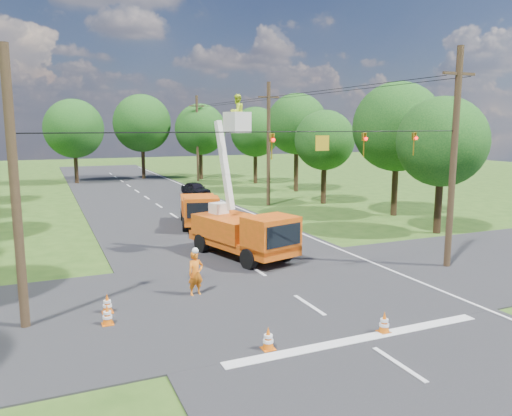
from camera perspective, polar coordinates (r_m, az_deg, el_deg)
name	(u,v)px	position (r m, az deg, el deg)	size (l,w,h in m)	color
ground	(174,216)	(36.87, -9.35, -0.93)	(140.00, 140.00, 0.00)	#294B16
road_main	(174,216)	(36.87, -9.35, -0.93)	(12.00, 100.00, 0.06)	black
road_cross	(285,290)	(20.38, 3.30, -9.32)	(56.00, 10.00, 0.07)	black
stop_bar	(360,340)	(16.22, 11.85, -14.56)	(9.00, 0.45, 0.02)	silver
edge_line	(245,211)	(38.58, -1.26, -0.35)	(0.12, 90.00, 0.02)	silver
bucket_truck	(244,224)	(24.79, -1.42, -1.87)	(3.90, 6.70, 8.03)	#EA5210
second_truck	(200,209)	(32.82, -6.47, -0.12)	(3.42, 6.17, 2.19)	#EA5210
ground_worker	(196,274)	(19.58, -6.91, -7.44)	(0.64, 0.42, 1.77)	#EC4E13
distant_car	(196,189)	(47.34, -6.90, 2.19)	(1.52, 3.79, 1.29)	black
traffic_cone_0	(268,339)	(15.12, 1.40, -14.70)	(0.38, 0.38, 0.71)	#DE5E0B
traffic_cone_1	(384,323)	(16.73, 14.45, -12.58)	(0.38, 0.38, 0.71)	#DE5E0B
traffic_cone_2	(263,253)	(24.54, 0.83, -5.17)	(0.38, 0.38, 0.71)	#DE5E0B
traffic_cone_3	(266,233)	(29.05, 1.16, -2.87)	(0.38, 0.38, 0.71)	#DE5E0B
traffic_cone_4	(107,304)	(18.56, -16.64, -10.44)	(0.38, 0.38, 0.71)	#DE5E0B
traffic_cone_5	(107,315)	(17.53, -16.63, -11.63)	(0.38, 0.38, 0.71)	#DE5E0B
traffic_cone_7	(233,216)	(34.46, -2.70, -0.93)	(0.38, 0.38, 0.71)	#DE5E0B
pole_right_near	(454,157)	(24.39, 21.65, 5.39)	(1.80, 0.30, 10.00)	#4C3823
pole_right_mid	(268,143)	(41.03, 1.44, 7.41)	(1.80, 0.30, 10.00)	#4C3823
pole_right_far	(197,138)	(59.77, -6.72, 7.97)	(1.80, 0.30, 10.00)	#4C3823
pole_left	(15,191)	(17.36, -25.83, 1.73)	(0.30, 0.30, 9.00)	#4C3823
signal_span	(336,142)	(20.41, 9.11, 7.44)	(18.00, 0.29, 1.07)	black
tree_right_a	(442,142)	(32.15, 20.49, 7.08)	(5.40, 5.40, 8.28)	#382616
tree_right_b	(397,127)	(37.63, 15.86, 8.90)	(6.40, 6.40, 9.65)	#382616
tree_right_c	(325,140)	(42.35, 7.85, 7.66)	(5.00, 5.00, 7.83)	#382616
tree_right_d	(297,124)	(50.08, 4.67, 9.54)	(6.00, 6.00, 9.70)	#382616
tree_right_e	(255,132)	(56.87, -0.07, 8.67)	(5.60, 5.60, 8.63)	#382616
tree_far_a	(74,129)	(60.34, -20.10, 8.51)	(6.60, 6.60, 9.50)	#382616
tree_far_b	(142,123)	(63.31, -12.91, 9.42)	(7.00, 7.00, 10.32)	#382616
tree_far_c	(200,129)	(61.96, -6.38, 8.91)	(6.20, 6.20, 9.18)	#382616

